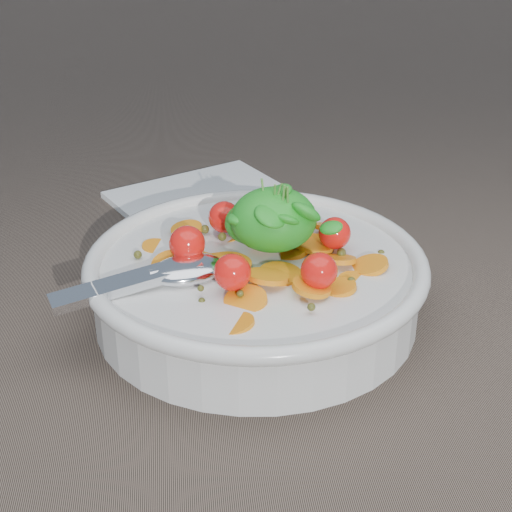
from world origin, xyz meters
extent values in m
plane|color=brown|center=(0.00, 0.00, 0.00)|extent=(6.00, 6.00, 0.00)
cylinder|color=silver|center=(0.02, -0.02, 0.02)|extent=(0.25, 0.25, 0.05)
torus|color=silver|center=(0.02, -0.02, 0.05)|extent=(0.26, 0.26, 0.01)
cylinder|color=silver|center=(0.02, -0.02, 0.00)|extent=(0.13, 0.13, 0.01)
cylinder|color=brown|center=(0.02, -0.02, 0.02)|extent=(0.23, 0.23, 0.04)
cylinder|color=orange|center=(-0.03, 0.04, 0.05)|extent=(0.03, 0.03, 0.01)
cylinder|color=orange|center=(-0.02, 0.01, 0.05)|extent=(0.04, 0.04, 0.01)
cylinder|color=orange|center=(0.04, 0.01, 0.05)|extent=(0.04, 0.04, 0.01)
cylinder|color=orange|center=(0.07, 0.00, 0.05)|extent=(0.04, 0.04, 0.01)
cylinder|color=orange|center=(0.03, -0.05, 0.05)|extent=(0.04, 0.04, 0.01)
cylinder|color=orange|center=(0.05, 0.06, 0.05)|extent=(0.03, 0.03, 0.01)
cylinder|color=orange|center=(0.05, 0.03, 0.05)|extent=(0.03, 0.03, 0.01)
cylinder|color=orange|center=(0.10, -0.05, 0.05)|extent=(0.04, 0.04, 0.01)
cylinder|color=orange|center=(-0.05, 0.02, 0.05)|extent=(0.03, 0.03, 0.01)
cylinder|color=orange|center=(0.08, -0.06, 0.05)|extent=(0.03, 0.03, 0.01)
cylinder|color=orange|center=(0.00, 0.03, 0.04)|extent=(0.03, 0.03, 0.01)
cylinder|color=orange|center=(-0.04, -0.02, 0.05)|extent=(0.04, 0.04, 0.01)
cylinder|color=orange|center=(0.09, -0.03, 0.05)|extent=(0.04, 0.04, 0.01)
cylinder|color=orange|center=(0.05, 0.00, 0.05)|extent=(0.04, 0.04, 0.01)
cylinder|color=orange|center=(0.11, -0.03, 0.05)|extent=(0.04, 0.04, 0.01)
cylinder|color=orange|center=(0.00, -0.03, 0.05)|extent=(0.04, 0.04, 0.01)
cylinder|color=orange|center=(0.01, -0.07, 0.05)|extent=(0.04, 0.04, 0.01)
cylinder|color=orange|center=(0.06, -0.07, 0.05)|extent=(0.04, 0.04, 0.01)
cylinder|color=orange|center=(0.09, 0.03, 0.06)|extent=(0.03, 0.03, 0.01)
cylinder|color=orange|center=(0.04, -0.04, 0.05)|extent=(0.03, 0.03, 0.01)
cylinder|color=orange|center=(0.00, -0.02, 0.05)|extent=(0.04, 0.04, 0.02)
cylinder|color=orange|center=(0.08, -0.06, 0.05)|extent=(0.03, 0.03, 0.01)
cylinder|color=orange|center=(0.00, -0.10, 0.05)|extent=(0.03, 0.03, 0.01)
sphere|color=#474717|center=(-0.02, -0.06, 0.05)|extent=(0.00, 0.00, 0.00)
sphere|color=#474717|center=(0.09, -0.06, 0.05)|extent=(0.01, 0.01, 0.01)
sphere|color=#474717|center=(0.00, 0.02, 0.05)|extent=(0.01, 0.01, 0.01)
sphere|color=#474717|center=(0.09, -0.06, 0.05)|extent=(0.01, 0.01, 0.01)
sphere|color=#474717|center=(0.01, -0.07, 0.05)|extent=(0.01, 0.01, 0.01)
sphere|color=#474717|center=(-0.01, 0.00, 0.05)|extent=(0.01, 0.01, 0.01)
sphere|color=#474717|center=(0.00, -0.04, 0.05)|extent=(0.01, 0.01, 0.01)
sphere|color=#474717|center=(-0.02, -0.07, 0.05)|extent=(0.01, 0.01, 0.01)
sphere|color=#474717|center=(0.09, -0.02, 0.05)|extent=(0.01, 0.01, 0.01)
sphere|color=#474717|center=(0.09, -0.01, 0.05)|extent=(0.01, 0.01, 0.01)
sphere|color=#474717|center=(0.12, -0.01, 0.05)|extent=(0.01, 0.01, 0.01)
sphere|color=#474717|center=(0.02, 0.07, 0.05)|extent=(0.01, 0.01, 0.01)
sphere|color=#474717|center=(-0.07, 0.00, 0.05)|extent=(0.01, 0.01, 0.01)
sphere|color=#474717|center=(0.06, 0.00, 0.05)|extent=(0.01, 0.01, 0.01)
sphere|color=#474717|center=(0.05, -0.09, 0.05)|extent=(0.01, 0.01, 0.01)
sphere|color=#474717|center=(-0.01, 0.04, 0.05)|extent=(0.01, 0.01, 0.01)
sphere|color=red|center=(0.09, -0.01, 0.06)|extent=(0.03, 0.03, 0.03)
sphere|color=red|center=(0.05, 0.03, 0.07)|extent=(0.03, 0.03, 0.03)
sphere|color=red|center=(0.00, 0.03, 0.06)|extent=(0.03, 0.03, 0.03)
sphere|color=red|center=(-0.03, -0.01, 0.07)|extent=(0.03, 0.03, 0.03)
sphere|color=red|center=(0.00, -0.06, 0.07)|extent=(0.03, 0.03, 0.03)
sphere|color=red|center=(0.06, -0.06, 0.07)|extent=(0.03, 0.03, 0.03)
ellipsoid|color=green|center=(0.04, -0.01, 0.08)|extent=(0.07, 0.06, 0.05)
ellipsoid|color=green|center=(0.02, 0.01, 0.07)|extent=(0.04, 0.04, 0.03)
ellipsoid|color=green|center=(0.04, -0.01, 0.09)|extent=(0.02, 0.02, 0.02)
ellipsoid|color=green|center=(0.04, -0.01, 0.09)|extent=(0.02, 0.02, 0.01)
ellipsoid|color=green|center=(0.04, 0.00, 0.09)|extent=(0.02, 0.02, 0.01)
ellipsoid|color=green|center=(0.03, -0.01, 0.08)|extent=(0.02, 0.02, 0.02)
ellipsoid|color=green|center=(0.05, -0.02, 0.08)|extent=(0.03, 0.02, 0.02)
ellipsoid|color=green|center=(0.05, -0.01, 0.08)|extent=(0.03, 0.03, 0.02)
ellipsoid|color=green|center=(0.06, -0.02, 0.09)|extent=(0.03, 0.02, 0.03)
ellipsoid|color=green|center=(0.04, 0.00, 0.09)|extent=(0.02, 0.02, 0.01)
ellipsoid|color=green|center=(0.02, 0.00, 0.08)|extent=(0.02, 0.02, 0.02)
ellipsoid|color=green|center=(0.01, -0.01, 0.08)|extent=(0.02, 0.03, 0.01)
ellipsoid|color=green|center=(0.04, -0.01, 0.09)|extent=(0.02, 0.02, 0.01)
ellipsoid|color=green|center=(0.08, -0.03, 0.08)|extent=(0.02, 0.02, 0.01)
ellipsoid|color=green|center=(0.04, -0.01, 0.09)|extent=(0.02, 0.02, 0.02)
ellipsoid|color=green|center=(0.03, -0.03, 0.09)|extent=(0.03, 0.03, 0.02)
ellipsoid|color=green|center=(0.04, 0.00, 0.09)|extent=(0.03, 0.03, 0.02)
ellipsoid|color=green|center=(0.04, -0.01, 0.09)|extent=(0.02, 0.03, 0.03)
ellipsoid|color=green|center=(0.03, 0.02, 0.08)|extent=(0.01, 0.02, 0.01)
ellipsoid|color=green|center=(0.02, 0.02, 0.08)|extent=(0.02, 0.02, 0.01)
ellipsoid|color=green|center=(0.04, -0.01, 0.08)|extent=(0.03, 0.02, 0.02)
ellipsoid|color=green|center=(0.04, 0.00, 0.10)|extent=(0.02, 0.02, 0.01)
ellipsoid|color=green|center=(0.05, -0.03, 0.09)|extent=(0.03, 0.03, 0.02)
cylinder|color=#4C8C33|center=(0.05, -0.01, 0.09)|extent=(0.00, 0.02, 0.04)
cylinder|color=#4C8C33|center=(0.04, -0.01, 0.09)|extent=(0.02, 0.00, 0.04)
cylinder|color=#4C8C33|center=(0.04, -0.01, 0.09)|extent=(0.00, 0.01, 0.04)
cylinder|color=#4C8C33|center=(0.05, -0.02, 0.09)|extent=(0.00, 0.01, 0.04)
cylinder|color=#4C8C33|center=(0.04, -0.02, 0.09)|extent=(0.01, 0.00, 0.04)
cylinder|color=#4C8C33|center=(0.03, -0.01, 0.09)|extent=(0.01, 0.01, 0.04)
ellipsoid|color=silver|center=(-0.03, -0.03, 0.05)|extent=(0.07, 0.06, 0.02)
cube|color=silver|center=(-0.07, -0.05, 0.05)|extent=(0.11, 0.05, 0.02)
cylinder|color=silver|center=(-0.05, -0.04, 0.05)|extent=(0.02, 0.02, 0.01)
cube|color=white|center=(0.00, 0.21, 0.00)|extent=(0.22, 0.21, 0.01)
camera|label=1|loc=(-0.03, -0.54, 0.33)|focal=55.00mm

